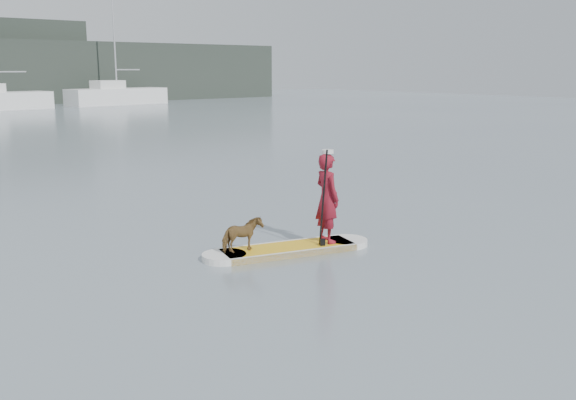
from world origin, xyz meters
TOP-DOWN VIEW (x-y plane):
  - ground at (0.00, 0.00)m, footprint 140.00×140.00m
  - paddleboard at (3.92, -3.25)m, footprint 3.21×1.48m
  - paddler at (4.70, -3.46)m, footprint 0.50×0.68m
  - white_cap at (4.70, -3.46)m, footprint 0.22×0.22m
  - dog at (3.06, -3.00)m, footprint 0.77×0.40m
  - paddle at (4.44, -3.64)m, footprint 0.11×0.30m
  - sailboat_f at (22.92, 45.59)m, footprint 9.80×3.99m
  - shore_building_east at (18.00, 54.00)m, footprint 10.00×4.00m

SIDE VIEW (x-z plane):
  - ground at x=0.00m, z-range 0.00..0.00m
  - paddleboard at x=3.92m, z-range 0.00..0.12m
  - dog at x=3.06m, z-range 0.12..0.74m
  - paddle at x=4.44m, z-range -0.20..1.80m
  - sailboat_f at x=22.92m, z-range -6.17..8.10m
  - paddler at x=4.70m, z-range 0.12..1.82m
  - white_cap at x=4.70m, z-range 1.82..1.89m
  - shore_building_east at x=18.00m, z-range 0.00..8.00m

